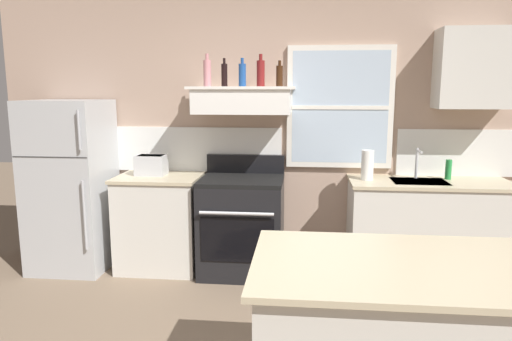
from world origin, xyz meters
name	(u,v)px	position (x,y,z in m)	size (l,w,h in m)	color
back_wall	(275,127)	(0.03, 2.23, 1.35)	(5.40, 0.11, 2.70)	tan
refrigerator	(71,185)	(-1.90, 1.84, 0.81)	(0.70, 0.72, 1.62)	#B7BABC
counter_left_of_stove	(160,222)	(-1.05, 1.90, 0.46)	(0.79, 0.63, 0.91)	silver
toaster	(151,165)	(-1.13, 1.94, 1.01)	(0.30, 0.20, 0.19)	silver
stove_range	(242,225)	(-0.25, 1.86, 0.46)	(0.76, 0.69, 1.09)	black
range_hood_shelf	(243,100)	(-0.25, 1.96, 1.62)	(0.96, 0.52, 0.24)	white
bottle_rose_pink	(207,73)	(-0.57, 1.93, 1.87)	(0.07, 0.07, 0.29)	#C67F84
bottle_balsamic_dark	(224,75)	(-0.42, 1.94, 1.85)	(0.06, 0.06, 0.25)	black
bottle_blue_liqueur	(242,75)	(-0.25, 1.90, 1.85)	(0.07, 0.07, 0.25)	#1E478C
bottle_red_label_wine	(261,73)	(-0.09, 2.01, 1.87)	(0.07, 0.07, 0.29)	maroon
bottle_brown_stout	(280,76)	(0.09, 1.94, 1.84)	(0.06, 0.06, 0.23)	#381E0F
counter_right_with_sink	(427,230)	(1.45, 1.90, 0.46)	(1.43, 0.63, 0.91)	silver
sink_faucet	(417,160)	(1.35, 2.00, 1.08)	(0.03, 0.17, 0.28)	silver
paper_towel_roll	(367,165)	(0.89, 1.90, 1.04)	(0.11, 0.11, 0.27)	white
dish_soap_bottle	(448,170)	(1.63, 2.00, 1.00)	(0.06, 0.06, 0.18)	#268C3F
upper_cabinet_right	(474,69)	(1.80, 2.04, 1.90)	(0.64, 0.32, 0.70)	silver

